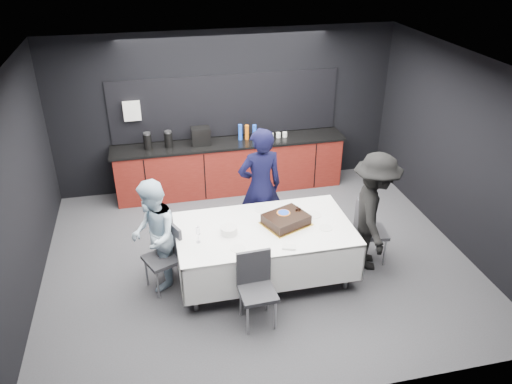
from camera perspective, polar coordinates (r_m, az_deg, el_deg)
ground at (r=7.34m, az=0.17°, el=-7.58°), size 6.00×6.00×0.00m
room_shell at (r=6.43m, az=0.20°, el=5.93°), size 6.04×5.04×2.82m
kitchenette at (r=8.95m, az=-3.08°, el=3.45°), size 4.10×0.64×2.05m
party_table at (r=6.66m, az=0.95°, el=-5.10°), size 2.32×1.32×0.78m
cake_assembly at (r=6.63m, az=3.45°, el=-3.16°), size 0.71×0.65×0.18m
plate_stack at (r=6.44m, az=-3.12°, el=-4.41°), size 0.22×0.22×0.10m
loose_plate_near at (r=6.19m, az=-2.09°, el=-6.45°), size 0.19×0.19×0.01m
loose_plate_right_a at (r=6.90m, az=6.55°, el=-2.58°), size 0.22×0.22×0.01m
loose_plate_right_b at (r=6.64m, az=7.95°, el=-4.07°), size 0.18×0.18×0.01m
loose_plate_far at (r=6.98m, az=0.68°, el=-1.99°), size 0.21×0.21×0.01m
fork_pile at (r=6.20m, az=3.79°, el=-6.30°), size 0.19×0.15×0.03m
champagne_flute at (r=6.25m, az=-6.66°, el=-4.51°), size 0.06×0.06×0.22m
chair_left at (r=6.66m, az=-10.13°, el=-6.73°), size 0.55×0.55×0.92m
chair_right at (r=7.21m, az=12.51°, el=-3.96°), size 0.48×0.48×0.92m
chair_near at (r=6.04m, az=-0.00°, el=-10.38°), size 0.44×0.44×0.92m
person_center at (r=7.27m, az=0.49°, el=0.55°), size 0.71×0.51×1.83m
person_left at (r=6.58m, az=-11.61°, el=-4.90°), size 0.60×0.76×1.53m
person_right at (r=6.96m, az=13.27°, el=-2.26°), size 0.93×1.24×1.71m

